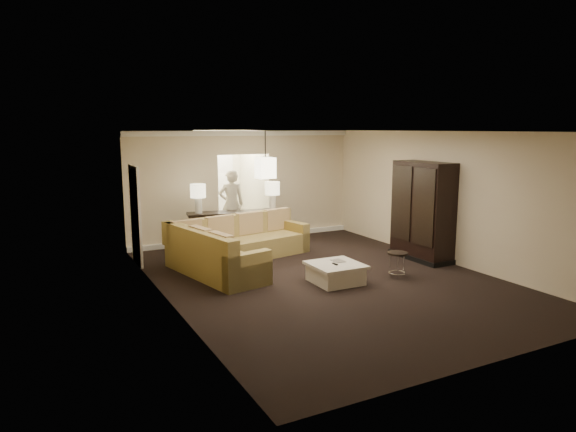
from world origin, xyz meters
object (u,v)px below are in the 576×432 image
armoire (422,213)px  drink_table (398,259)px  sectional_sofa (235,247)px  coffee_table (336,273)px  console_table (237,226)px  person (231,201)px

armoire → drink_table: (-1.39, -0.89, -0.67)m
sectional_sofa → coffee_table: (1.19, -2.06, -0.19)m
drink_table → sectional_sofa: bearing=136.5°
armoire → drink_table: 1.78m
armoire → drink_table: bearing=-147.2°
sectional_sofa → console_table: sectional_sofa is taller
sectional_sofa → armoire: armoire is taller
console_table → person: person is taller
coffee_table → sectional_sofa: bearing=119.9°
drink_table → coffee_table: bearing=168.7°
armoire → sectional_sofa: bearing=159.6°
sectional_sofa → console_table: bearing=55.5°
drink_table → person: (-1.55, 4.83, 0.64)m
person → armoire: bearing=137.1°
console_table → armoire: 4.33m
drink_table → console_table: bearing=116.3°
coffee_table → person: size_ratio=0.47×
sectional_sofa → drink_table: sectional_sofa is taller
drink_table → person: bearing=107.8°
console_table → person: size_ratio=1.19×
sectional_sofa → armoire: bearing=-32.2°
sectional_sofa → armoire: (3.83, -1.42, 0.65)m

